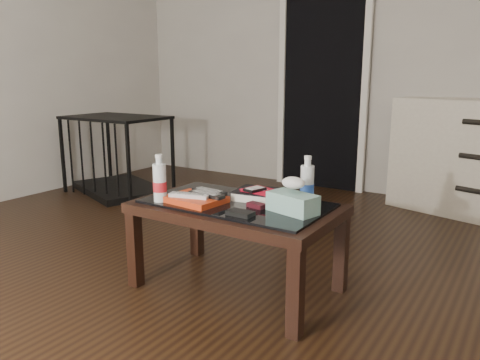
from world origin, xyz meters
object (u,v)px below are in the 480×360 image
object	(u,v)px
textbook	(260,195)
water_bottle_left	(160,178)
dresser	(476,158)
pet_crate	(118,168)
tissue_box	(293,203)
water_bottle_right	(307,180)
coffee_table	(237,214)

from	to	relation	value
textbook	water_bottle_left	world-z (taller)	water_bottle_left
water_bottle_left	dresser	bearing A→B (deg)	63.05
pet_crate	tissue_box	distance (m)	2.64
water_bottle_left	water_bottle_right	bearing A→B (deg)	29.19
dresser	water_bottle_right	world-z (taller)	dresser
dresser	water_bottle_left	bearing A→B (deg)	-101.87
water_bottle_right	water_bottle_left	bearing A→B (deg)	-150.81
coffee_table	pet_crate	xyz separation A→B (m)	(-2.05, 1.12, -0.17)
water_bottle_left	water_bottle_right	xyz separation A→B (m)	(0.64, 0.36, 0.00)
coffee_table	water_bottle_left	bearing A→B (deg)	-149.77
coffee_table	tissue_box	size ratio (longest dim) A/B	4.35
dresser	tissue_box	size ratio (longest dim) A/B	5.60
pet_crate	water_bottle_left	distance (m)	2.19
dresser	water_bottle_right	xyz separation A→B (m)	(-0.54, -1.95, 0.13)
tissue_box	dresser	bearing A→B (deg)	90.75
textbook	water_bottle_left	xyz separation A→B (m)	(-0.40, -0.30, 0.10)
dresser	pet_crate	size ratio (longest dim) A/B	1.22
textbook	tissue_box	bearing A→B (deg)	-34.56
dresser	tissue_box	bearing A→B (deg)	-88.79
coffee_table	water_bottle_right	size ratio (longest dim) A/B	4.20
pet_crate	water_bottle_left	world-z (taller)	pet_crate
dresser	textbook	size ratio (longest dim) A/B	5.16
textbook	water_bottle_right	size ratio (longest dim) A/B	1.05
pet_crate	tissue_box	xyz separation A→B (m)	(2.37, -1.13, 0.28)
coffee_table	textbook	bearing A→B (deg)	56.85
pet_crate	tissue_box	world-z (taller)	pet_crate
textbook	tissue_box	size ratio (longest dim) A/B	1.09
coffee_table	tissue_box	bearing A→B (deg)	-2.31
dresser	water_bottle_right	distance (m)	2.02
dresser	water_bottle_left	world-z (taller)	dresser
water_bottle_left	coffee_table	bearing A→B (deg)	30.23
textbook	tissue_box	distance (m)	0.27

